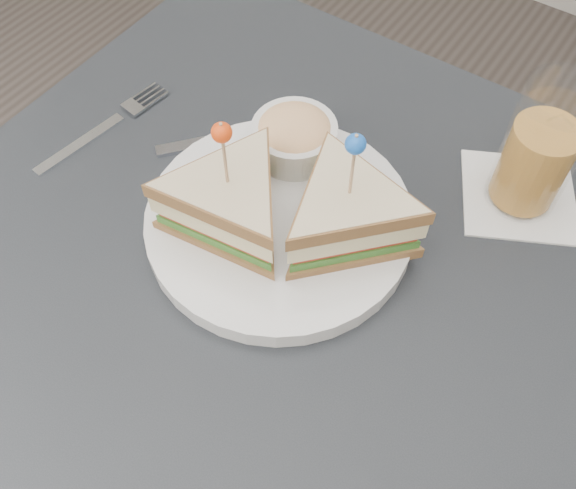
# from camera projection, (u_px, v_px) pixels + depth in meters

# --- Properties ---
(ground_plane) EXTENTS (3.50, 3.50, 0.00)m
(ground_plane) POSITION_uv_depth(u_px,v_px,m) (281.00, 469.00, 1.29)
(ground_plane) COLOR #3F3833
(table) EXTENTS (0.80, 0.80, 0.75)m
(table) POSITION_uv_depth(u_px,v_px,m) (276.00, 308.00, 0.73)
(table) COLOR black
(table) RESTS_ON ground
(plate_meal) EXTENTS (0.38, 0.38, 0.17)m
(plate_meal) POSITION_uv_depth(u_px,v_px,m) (286.00, 204.00, 0.66)
(plate_meal) COLOR silver
(plate_meal) RESTS_ON table
(cutlery_fork) EXTENTS (0.05, 0.19, 0.01)m
(cutlery_fork) POSITION_uv_depth(u_px,v_px,m) (109.00, 124.00, 0.79)
(cutlery_fork) COLOR white
(cutlery_fork) RESTS_ON table
(cutlery_knife) EXTENTS (0.15, 0.18, 0.01)m
(cutlery_knife) POSITION_uv_depth(u_px,v_px,m) (236.00, 136.00, 0.77)
(cutlery_knife) COLOR silver
(cutlery_knife) RESTS_ON table
(drink_set) EXTENTS (0.17, 0.17, 0.16)m
(drink_set) POSITION_uv_depth(u_px,v_px,m) (538.00, 155.00, 0.67)
(drink_set) COLOR silver
(drink_set) RESTS_ON table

